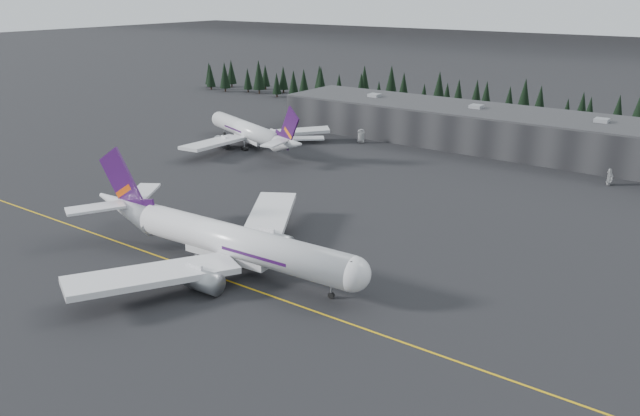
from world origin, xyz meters
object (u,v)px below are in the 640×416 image
Objects in this scene: gse_vehicle_a at (361,141)px; gse_vehicle_b at (609,182)px; terminal at (503,130)px; jet_parked at (254,133)px; jet_main at (218,238)px.

gse_vehicle_b is at bearing -21.93° from gse_vehicle_a.
terminal is at bearing -120.55° from gse_vehicle_b.
jet_parked is 12.61× the size of gse_vehicle_b.
jet_main is 13.78× the size of gse_vehicle_a.
jet_main is (-11.70, -122.61, -0.68)m from terminal.
terminal reaches higher than gse_vehicle_b.
gse_vehicle_b reaches higher than gse_vehicle_a.
gse_vehicle_a is at bearing -154.15° from terminal.
terminal is 34.50× the size of gse_vehicle_b.
jet_parked reaches higher than gse_vehicle_a.
jet_main reaches higher than terminal.
jet_main reaches higher than jet_parked.
jet_parked is 37.56m from gse_vehicle_a.
jet_main is 106.65m from gse_vehicle_a.
gse_vehicle_a is at bearing -112.86° from jet_parked.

